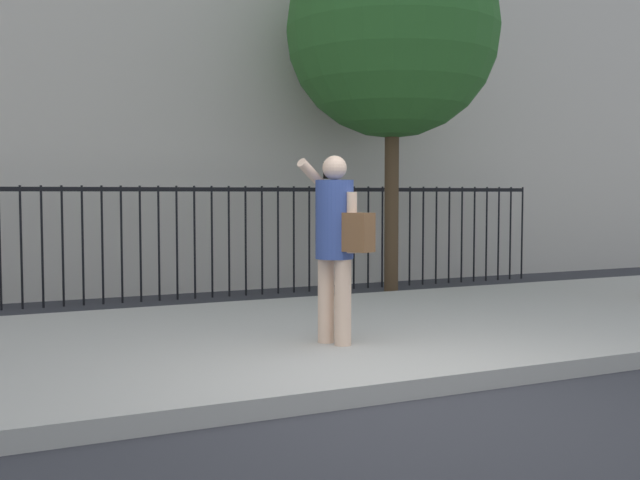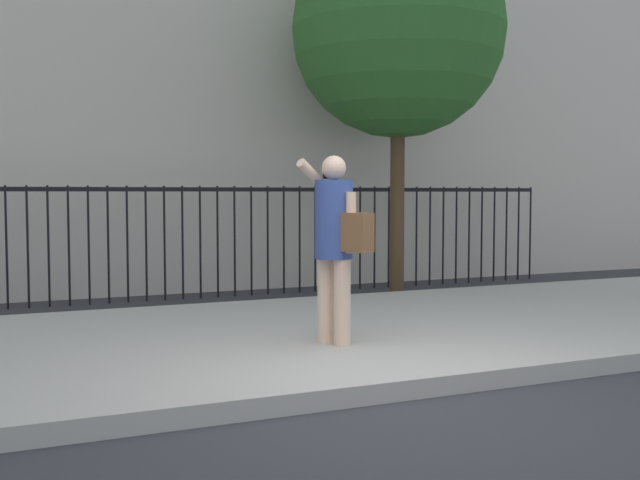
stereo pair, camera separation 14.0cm
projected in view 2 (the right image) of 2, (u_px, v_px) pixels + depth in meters
ground_plane at (405, 401)px, 5.55m from camera, size 60.00×60.00×0.00m
sidewalk at (290, 338)px, 7.54m from camera, size 28.00×4.40×0.15m
iron_fence at (191, 227)px, 10.85m from camera, size 12.03×0.04×1.60m
pedestrian_on_phone at (336, 235)px, 6.82m from camera, size 0.55×0.72×1.68m
street_tree_near at (398, 31)px, 11.03m from camera, size 3.07×3.07×5.37m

